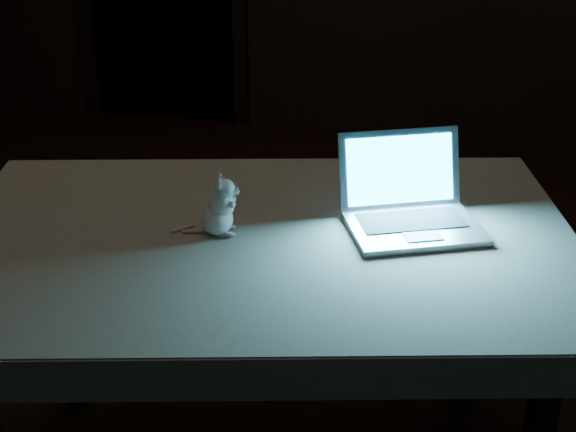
# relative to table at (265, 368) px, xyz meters

# --- Properties ---
(floor) EXTENTS (5.00, 5.00, 0.00)m
(floor) POSITION_rel_table_xyz_m (-0.27, 0.50, -0.39)
(floor) COLOR black
(floor) RESTS_ON ground
(table) EXTENTS (1.62, 1.23, 0.77)m
(table) POSITION_rel_table_xyz_m (0.00, 0.00, 0.00)
(table) COLOR black
(table) RESTS_ON floor
(tablecloth) EXTENTS (1.78, 1.44, 0.10)m
(tablecloth) POSITION_rel_table_xyz_m (-0.00, 0.05, 0.35)
(tablecloth) COLOR #BAB29C
(tablecloth) RESTS_ON table
(laptop) EXTENTS (0.40, 0.38, 0.22)m
(laptop) POSITION_rel_table_xyz_m (0.36, 0.10, 0.50)
(laptop) COLOR #A9A9AD
(laptop) RESTS_ON tablecloth
(plush_mouse) EXTENTS (0.15, 0.15, 0.15)m
(plush_mouse) POSITION_rel_table_xyz_m (-0.11, -0.01, 0.47)
(plush_mouse) COLOR white
(plush_mouse) RESTS_ON tablecloth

